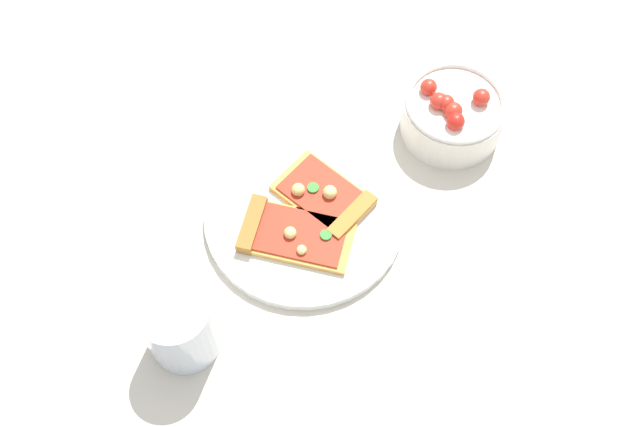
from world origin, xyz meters
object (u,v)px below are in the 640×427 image
(pizza_slice_near, at_px, (289,233))
(salad_bowl, at_px, (453,114))
(pizza_slice_far, at_px, (327,198))
(soda_glass, at_px, (181,328))
(plate, at_px, (304,218))

(pizza_slice_near, bearing_deg, salad_bowl, 47.02)
(pizza_slice_far, xyz_separation_m, soda_glass, (-0.14, -0.21, 0.03))
(plate, relative_size, pizza_slice_far, 1.82)
(salad_bowl, bearing_deg, soda_glass, -129.15)
(pizza_slice_near, height_order, pizza_slice_far, pizza_slice_far)
(pizza_slice_far, relative_size, soda_glass, 1.34)
(plate, height_order, salad_bowl, salad_bowl)
(plate, height_order, pizza_slice_far, pizza_slice_far)
(plate, distance_m, pizza_slice_near, 0.04)
(pizza_slice_near, bearing_deg, soda_glass, -123.20)
(pizza_slice_near, distance_m, salad_bowl, 0.28)
(salad_bowl, height_order, soda_glass, soda_glass)
(soda_glass, bearing_deg, salad_bowl, 50.85)
(pizza_slice_far, bearing_deg, salad_bowl, 44.37)
(pizza_slice_near, height_order, soda_glass, soda_glass)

